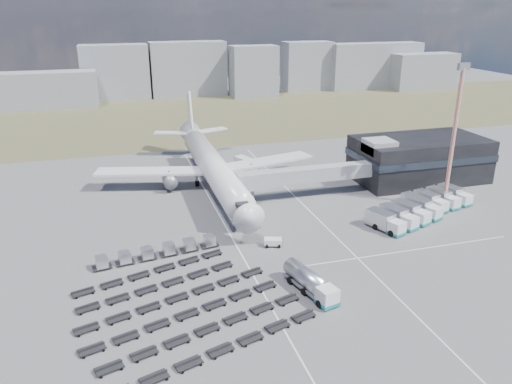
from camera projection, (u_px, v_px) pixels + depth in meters
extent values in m
plane|color=#565659|center=(251.00, 249.00, 84.83)|extent=(420.00, 420.00, 0.00)
cube|color=#49452C|center=(170.00, 118.00, 183.64)|extent=(420.00, 90.00, 0.01)
cube|color=silver|center=(232.00, 238.00, 88.79)|extent=(0.25, 110.00, 0.01)
cube|color=silver|center=(325.00, 226.00, 93.52)|extent=(0.25, 110.00, 0.01)
cube|color=silver|center=(406.00, 251.00, 84.21)|extent=(40.00, 0.25, 0.01)
cube|color=black|center=(419.00, 159.00, 117.25)|extent=(30.00, 16.00, 10.00)
cube|color=#262D38|center=(420.00, 154.00, 116.82)|extent=(30.40, 16.40, 1.60)
cube|color=#939399|center=(379.00, 146.00, 110.71)|extent=(6.00, 6.00, 3.00)
cube|color=#939399|center=(306.00, 175.00, 106.21)|extent=(29.80, 3.00, 3.00)
cube|color=#939399|center=(246.00, 181.00, 102.23)|extent=(4.00, 3.60, 3.40)
cylinder|color=slate|center=(253.00, 191.00, 103.98)|extent=(0.70, 0.70, 5.10)
cylinder|color=black|center=(253.00, 201.00, 104.71)|extent=(1.40, 0.90, 1.40)
cylinder|color=silver|center=(214.00, 168.00, 109.91)|extent=(5.60, 48.00, 5.60)
cone|color=silver|center=(245.00, 213.00, 86.11)|extent=(5.60, 5.00, 5.60)
cone|color=silver|center=(192.00, 135.00, 134.78)|extent=(5.60, 8.00, 5.60)
cube|color=black|center=(242.00, 204.00, 87.62)|extent=(2.20, 2.00, 0.80)
cube|color=silver|center=(152.00, 171.00, 111.41)|extent=(25.59, 11.38, 0.50)
cube|color=silver|center=(263.00, 162.00, 118.24)|extent=(25.59, 11.38, 0.50)
cylinder|color=slate|center=(170.00, 180.00, 111.13)|extent=(3.00, 5.00, 3.00)
cylinder|color=slate|center=(251.00, 172.00, 116.12)|extent=(3.00, 5.00, 3.00)
cube|color=silver|center=(171.00, 133.00, 134.99)|extent=(9.49, 5.63, 0.35)
cube|color=silver|center=(211.00, 130.00, 137.89)|extent=(9.49, 5.63, 0.35)
cube|color=silver|center=(190.00, 112.00, 135.47)|extent=(0.50, 9.06, 11.45)
cylinder|color=slate|center=(238.00, 222.00, 92.47)|extent=(0.50, 0.50, 2.50)
cylinder|color=slate|center=(197.00, 181.00, 114.09)|extent=(0.60, 0.60, 2.50)
cylinder|color=slate|center=(224.00, 178.00, 115.77)|extent=(0.60, 0.60, 2.50)
cylinder|color=black|center=(238.00, 226.00, 92.74)|extent=(0.50, 1.20, 1.20)
cube|color=gray|center=(28.00, 91.00, 197.38)|extent=(52.53, 12.00, 14.19)
cube|color=gray|center=(115.00, 72.00, 216.77)|extent=(28.59, 12.00, 23.15)
cube|color=gray|center=(188.00, 69.00, 224.62)|extent=(33.45, 12.00, 23.81)
cube|color=gray|center=(254.00, 71.00, 223.19)|extent=(20.47, 12.00, 22.23)
cube|color=gray|center=(307.00, 66.00, 240.00)|extent=(22.77, 12.00, 22.69)
cube|color=gray|center=(374.00, 66.00, 245.69)|extent=(46.80, 12.00, 21.69)
cube|color=gray|center=(423.00, 71.00, 243.39)|extent=(32.00, 12.00, 17.06)
cube|color=silver|center=(327.00, 296.00, 68.38)|extent=(3.06, 3.06, 2.43)
cube|color=#167F7D|center=(327.00, 302.00, 68.71)|extent=(3.19, 3.19, 0.53)
cylinder|color=silver|center=(305.00, 277.00, 72.39)|extent=(4.46, 8.31, 2.64)
cube|color=slate|center=(305.00, 284.00, 72.82)|extent=(4.36, 8.29, 0.37)
cylinder|color=black|center=(312.00, 290.00, 71.63)|extent=(2.94, 1.78, 1.16)
cube|color=silver|center=(273.00, 242.00, 85.74)|extent=(3.37, 2.51, 1.38)
cube|color=silver|center=(245.00, 164.00, 124.59)|extent=(4.77, 6.98, 3.02)
cube|color=#167F7D|center=(245.00, 169.00, 125.03)|extent=(4.91, 7.12, 0.49)
cube|color=silver|center=(397.00, 228.00, 89.58)|extent=(3.23, 3.17, 2.43)
cube|color=#167F7D|center=(396.00, 233.00, 89.91)|extent=(3.38, 3.31, 0.50)
cube|color=silver|center=(380.00, 219.00, 92.31)|extent=(4.28, 5.68, 2.87)
cube|color=silver|center=(410.00, 223.00, 91.70)|extent=(3.23, 3.17, 2.43)
cube|color=#167F7D|center=(409.00, 227.00, 92.03)|extent=(3.38, 3.31, 0.50)
cube|color=silver|center=(393.00, 214.00, 94.42)|extent=(4.28, 5.68, 2.87)
cube|color=silver|center=(422.00, 218.00, 93.82)|extent=(3.23, 3.17, 2.43)
cube|color=#167F7D|center=(422.00, 222.00, 94.15)|extent=(3.38, 3.31, 0.50)
cube|color=silver|center=(405.00, 209.00, 96.54)|extent=(4.28, 5.68, 2.87)
cube|color=silver|center=(434.00, 213.00, 95.93)|extent=(3.23, 3.17, 2.43)
cube|color=#167F7D|center=(433.00, 217.00, 96.26)|extent=(3.38, 3.31, 0.50)
cube|color=silver|center=(417.00, 205.00, 98.66)|extent=(4.28, 5.68, 2.87)
cube|color=silver|center=(428.00, 210.00, 97.56)|extent=(2.92, 2.85, 2.33)
cube|color=#167F7D|center=(427.00, 214.00, 97.88)|extent=(3.05, 2.97, 0.48)
cube|color=silver|center=(414.00, 202.00, 100.41)|extent=(3.64, 5.34, 2.75)
cube|color=silver|center=(440.00, 206.00, 99.26)|extent=(2.92, 2.85, 2.33)
cube|color=#167F7D|center=(440.00, 211.00, 99.57)|extent=(3.05, 2.97, 0.48)
cube|color=silver|center=(426.00, 199.00, 102.11)|extent=(3.64, 5.34, 2.75)
cube|color=silver|center=(453.00, 203.00, 100.95)|extent=(2.92, 2.85, 2.33)
cube|color=#167F7D|center=(452.00, 207.00, 101.27)|extent=(3.05, 2.97, 0.48)
cube|color=silver|center=(438.00, 195.00, 103.80)|extent=(3.64, 5.34, 2.75)
cube|color=silver|center=(465.00, 200.00, 102.64)|extent=(2.92, 2.85, 2.33)
cube|color=#167F7D|center=(464.00, 204.00, 102.96)|extent=(3.05, 2.97, 0.48)
cube|color=silver|center=(450.00, 192.00, 105.50)|extent=(3.64, 5.34, 2.75)
cube|color=black|center=(102.00, 267.00, 78.39)|extent=(3.17, 2.23, 0.20)
cube|color=silver|center=(101.00, 262.00, 78.05)|extent=(2.06, 2.06, 1.69)
cube|color=black|center=(125.00, 262.00, 79.83)|extent=(3.17, 2.23, 0.20)
cube|color=silver|center=(125.00, 257.00, 79.49)|extent=(2.06, 2.06, 1.69)
cube|color=black|center=(147.00, 258.00, 81.27)|extent=(3.17, 2.23, 0.20)
cube|color=silver|center=(147.00, 253.00, 80.93)|extent=(2.06, 2.06, 1.69)
cube|color=black|center=(169.00, 253.00, 82.71)|extent=(3.17, 2.23, 0.20)
cube|color=silver|center=(169.00, 248.00, 82.37)|extent=(2.06, 2.06, 1.69)
cube|color=black|center=(190.00, 249.00, 84.15)|extent=(3.17, 2.23, 0.20)
cube|color=silver|center=(189.00, 244.00, 83.81)|extent=(2.06, 2.06, 1.69)
cube|color=black|center=(210.00, 245.00, 85.59)|extent=(3.17, 2.23, 0.20)
cube|color=silver|center=(209.00, 240.00, 85.25)|extent=(2.06, 2.06, 1.69)
cube|color=black|center=(220.00, 350.00, 59.51)|extent=(28.70, 10.46, 0.76)
cube|color=black|center=(203.00, 331.00, 62.96)|extent=(28.70, 10.46, 0.76)
cube|color=black|center=(187.00, 314.00, 66.41)|extent=(28.70, 10.46, 0.76)
cube|color=black|center=(173.00, 299.00, 69.86)|extent=(28.70, 10.46, 0.76)
cube|color=black|center=(160.00, 285.00, 73.31)|extent=(24.67, 9.18, 0.76)
cube|color=black|center=(148.00, 272.00, 76.76)|extent=(24.67, 9.18, 0.76)
cylinder|color=#CA4020|center=(453.00, 140.00, 98.43)|extent=(0.78, 0.78, 27.82)
cube|color=slate|center=(464.00, 66.00, 93.42)|extent=(2.74, 1.07, 1.34)
cube|color=#565659|center=(444.00, 205.00, 103.27)|extent=(2.23, 2.23, 0.33)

